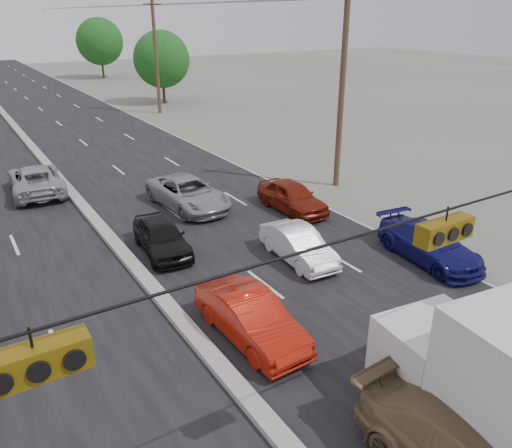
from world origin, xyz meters
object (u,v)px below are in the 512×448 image
at_px(queue_car_a, 162,237).
at_px(oncoming_far, 36,180).
at_px(red_sedan, 251,318).
at_px(queue_car_b, 298,245).
at_px(tree_right_mid, 162,59).
at_px(utility_pole_right_b, 342,88).
at_px(queue_car_d, 429,244).
at_px(queue_car_c, 188,193).
at_px(tree_right_far, 100,41).
at_px(utility_pole_right_c, 156,55).
at_px(queue_car_e, 292,197).

height_order(queue_car_a, oncoming_far, oncoming_far).
xyz_separation_m(red_sedan, queue_car_b, (4.05, 3.23, -0.06)).
height_order(tree_right_mid, red_sedan, tree_right_mid).
xyz_separation_m(utility_pole_right_b, queue_car_b, (-7.05, -6.09, -4.48)).
xyz_separation_m(utility_pole_right_b, queue_car_d, (-2.90, -8.67, -4.45)).
bearing_deg(queue_car_c, oncoming_far, 129.21).
relative_size(tree_right_far, queue_car_a, 2.10).
distance_m(tree_right_mid, oncoming_far, 28.35).
bearing_deg(red_sedan, utility_pole_right_b, 38.01).
relative_size(utility_pole_right_b, queue_car_d, 2.21).
distance_m(queue_car_d, oncoming_far, 19.28).
height_order(utility_pole_right_b, utility_pole_right_c, same).
bearing_deg(queue_car_a, queue_car_d, -30.35).
height_order(tree_right_mid, tree_right_far, tree_right_far).
height_order(tree_right_far, queue_car_e, tree_right_far).
distance_m(utility_pole_right_b, queue_car_c, 9.35).
xyz_separation_m(tree_right_far, queue_car_e, (-7.76, -56.85, -4.26)).
bearing_deg(queue_car_e, queue_car_c, 142.74).
bearing_deg(queue_car_d, oncoming_far, 131.49).
bearing_deg(utility_pole_right_c, queue_car_b, -102.77).
bearing_deg(tree_right_mid, queue_car_d, -97.95).
xyz_separation_m(queue_car_a, oncoming_far, (-2.80, 9.93, 0.07)).
xyz_separation_m(red_sedan, queue_car_c, (2.93, 10.48, 0.03)).
relative_size(utility_pole_right_b, queue_car_a, 2.57).
height_order(tree_right_far, red_sedan, tree_right_far).
height_order(tree_right_far, queue_car_c, tree_right_far).
xyz_separation_m(queue_car_a, queue_car_e, (6.84, 0.92, 0.04)).
relative_size(tree_right_far, queue_car_c, 1.60).
xyz_separation_m(queue_car_b, queue_car_d, (4.15, -2.58, 0.03)).
height_order(queue_car_a, queue_car_b, queue_car_a).
distance_m(queue_car_a, oncoming_far, 10.32).
xyz_separation_m(utility_pole_right_b, queue_car_e, (-4.26, -1.85, -4.41)).
bearing_deg(oncoming_far, utility_pole_right_b, 157.01).
xyz_separation_m(queue_car_a, queue_car_d, (8.20, -5.90, -0.01)).
relative_size(tree_right_mid, queue_car_d, 1.58).
height_order(tree_right_mid, oncoming_far, tree_right_mid).
height_order(tree_right_mid, queue_car_b, tree_right_mid).
relative_size(queue_car_a, queue_car_d, 0.86).
xyz_separation_m(tree_right_mid, oncoming_far, (-16.40, -22.84, -3.61)).
relative_size(red_sedan, queue_car_a, 1.06).
relative_size(red_sedan, queue_car_e, 1.00).
xyz_separation_m(queue_car_c, queue_car_e, (3.91, -3.00, -0.01)).
distance_m(queue_car_b, oncoming_far, 14.93).
distance_m(queue_car_c, queue_car_e, 4.93).
bearing_deg(oncoming_far, queue_car_d, 129.07).
relative_size(queue_car_a, queue_car_c, 0.76).
bearing_deg(queue_car_e, queue_car_b, -123.09).
bearing_deg(utility_pole_right_b, oncoming_far, 152.73).
bearing_deg(queue_car_e, utility_pole_right_b, 23.73).
relative_size(utility_pole_right_c, queue_car_e, 2.43).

